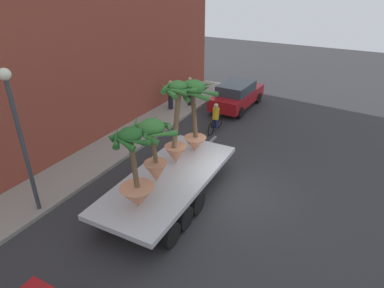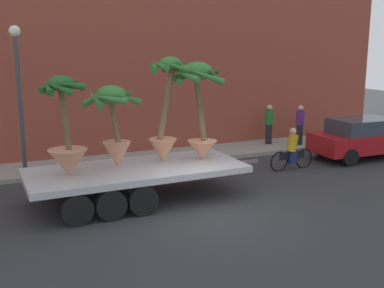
# 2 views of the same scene
# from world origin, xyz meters

# --- Properties ---
(ground_plane) EXTENTS (60.00, 60.00, 0.00)m
(ground_plane) POSITION_xyz_m (0.00, 0.00, 0.00)
(ground_plane) COLOR #2D2D30
(sidewalk) EXTENTS (24.00, 2.20, 0.15)m
(sidewalk) POSITION_xyz_m (0.00, 6.10, 0.07)
(sidewalk) COLOR gray
(sidewalk) RESTS_ON ground
(building_facade) EXTENTS (24.00, 1.20, 7.76)m
(building_facade) POSITION_xyz_m (0.00, 7.80, 3.88)
(building_facade) COLOR brown
(building_facade) RESTS_ON ground
(flatbed_trailer) EXTENTS (7.15, 2.74, 0.98)m
(flatbed_trailer) POSITION_xyz_m (-1.73, 1.77, 0.78)
(flatbed_trailer) COLOR #B7BABF
(flatbed_trailer) RESTS_ON ground
(potted_palm_rear) EXTENTS (1.64, 1.71, 2.33)m
(potted_palm_rear) POSITION_xyz_m (-2.05, 1.96, 2.30)
(potted_palm_rear) COLOR tan
(potted_palm_rear) RESTS_ON flatbed_trailer
(potted_palm_middle) EXTENTS (1.18, 1.27, 2.65)m
(potted_palm_middle) POSITION_xyz_m (-3.41, 1.68, 2.00)
(potted_palm_middle) COLOR tan
(potted_palm_middle) RESTS_ON flatbed_trailer
(potted_palm_front) EXTENTS (1.32, 1.25, 3.08)m
(potted_palm_front) POSITION_xyz_m (-0.49, 2.03, 2.43)
(potted_palm_front) COLOR tan
(potted_palm_front) RESTS_ON flatbed_trailer
(potted_palm_extra) EXTENTS (1.68, 1.67, 2.93)m
(potted_palm_extra) POSITION_xyz_m (0.50, 1.86, 2.69)
(potted_palm_extra) COLOR tan
(potted_palm_extra) RESTS_ON flatbed_trailer
(cyclist) EXTENTS (1.84, 0.35, 1.54)m
(cyclist) POSITION_xyz_m (4.59, 2.81, 0.67)
(cyclist) COLOR black
(cyclist) RESTS_ON ground
(parked_car) EXTENTS (4.43, 1.99, 1.58)m
(parked_car) POSITION_xyz_m (8.22, 3.11, 0.83)
(parked_car) COLOR maroon
(parked_car) RESTS_ON ground
(pedestrian_near_gate) EXTENTS (0.36, 0.36, 1.71)m
(pedestrian_near_gate) POSITION_xyz_m (5.87, 6.30, 1.04)
(pedestrian_near_gate) COLOR black
(pedestrian_near_gate) RESTS_ON sidewalk
(pedestrian_far_left) EXTENTS (0.36, 0.36, 1.71)m
(pedestrian_far_left) POSITION_xyz_m (7.00, 5.63, 1.04)
(pedestrian_far_left) COLOR black
(pedestrian_far_left) RESTS_ON sidewalk
(street_lamp) EXTENTS (0.36, 0.36, 4.83)m
(street_lamp) POSITION_xyz_m (-4.24, 5.30, 3.23)
(street_lamp) COLOR #383D42
(street_lamp) RESTS_ON sidewalk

